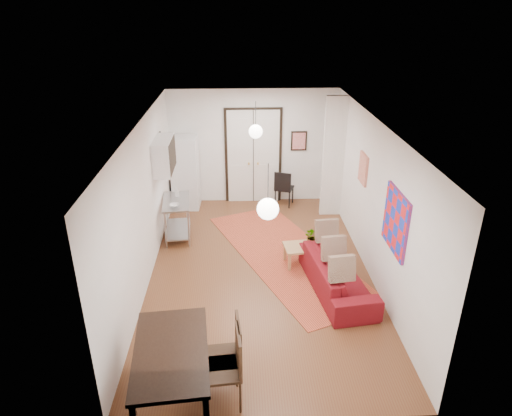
{
  "coord_description": "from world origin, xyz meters",
  "views": [
    {
      "loc": [
        -0.39,
        -7.59,
        4.82
      ],
      "look_at": [
        -0.07,
        0.23,
        1.25
      ],
      "focal_mm": 32.0,
      "sensor_mm": 36.0,
      "label": 1
    }
  ],
  "objects_px": {
    "coffee_table": "(308,248)",
    "black_side_chair": "(284,184)",
    "fridge": "(185,173)",
    "dining_table": "(171,356)",
    "dining_chair_far": "(220,357)",
    "dining_chair_near": "(221,345)",
    "kitchen_counter": "(177,214)",
    "sofa": "(337,275)"
  },
  "relations": [
    {
      "from": "dining_chair_near",
      "to": "dining_chair_far",
      "type": "height_order",
      "value": "same"
    },
    {
      "from": "dining_table",
      "to": "dining_chair_near",
      "type": "xyz_separation_m",
      "value": [
        0.6,
        0.33,
        -0.15
      ]
    },
    {
      "from": "fridge",
      "to": "dining_chair_near",
      "type": "distance_m",
      "value": 6.06
    },
    {
      "from": "coffee_table",
      "to": "dining_chair_far",
      "type": "relative_size",
      "value": 0.9
    },
    {
      "from": "dining_table",
      "to": "black_side_chair",
      "type": "height_order",
      "value": "black_side_chair"
    },
    {
      "from": "coffee_table",
      "to": "black_side_chair",
      "type": "bearing_deg",
      "value": 93.43
    },
    {
      "from": "coffee_table",
      "to": "fridge",
      "type": "xyz_separation_m",
      "value": [
        -2.66,
        2.92,
        0.55
      ]
    },
    {
      "from": "dining_chair_far",
      "to": "black_side_chair",
      "type": "relative_size",
      "value": 1.17
    },
    {
      "from": "sofa",
      "to": "dining_chair_near",
      "type": "distance_m",
      "value": 2.95
    },
    {
      "from": "dining_chair_near",
      "to": "fridge",
      "type": "bearing_deg",
      "value": -175.57
    },
    {
      "from": "coffee_table",
      "to": "black_side_chair",
      "type": "relative_size",
      "value": 1.05
    },
    {
      "from": "kitchen_counter",
      "to": "dining_chair_far",
      "type": "relative_size",
      "value": 1.07
    },
    {
      "from": "fridge",
      "to": "dining_chair_near",
      "type": "relative_size",
      "value": 1.66
    },
    {
      "from": "sofa",
      "to": "black_side_chair",
      "type": "height_order",
      "value": "black_side_chair"
    },
    {
      "from": "kitchen_counter",
      "to": "black_side_chair",
      "type": "relative_size",
      "value": 1.25
    },
    {
      "from": "dining_chair_far",
      "to": "dining_table",
      "type": "bearing_deg",
      "value": -84.81
    },
    {
      "from": "dining_chair_near",
      "to": "dining_chair_far",
      "type": "xyz_separation_m",
      "value": [
        0.0,
        -0.22,
        0.0
      ]
    },
    {
      "from": "fridge",
      "to": "dining_table",
      "type": "distance_m",
      "value": 6.32
    },
    {
      "from": "sofa",
      "to": "fridge",
      "type": "xyz_separation_m",
      "value": [
        -3.06,
        3.84,
        0.6
      ]
    },
    {
      "from": "coffee_table",
      "to": "dining_chair_far",
      "type": "xyz_separation_m",
      "value": [
        -1.62,
        -3.27,
        0.28
      ]
    },
    {
      "from": "kitchen_counter",
      "to": "fridge",
      "type": "height_order",
      "value": "fridge"
    },
    {
      "from": "dining_chair_far",
      "to": "black_side_chair",
      "type": "xyz_separation_m",
      "value": [
        1.44,
        6.28,
        -0.09
      ]
    },
    {
      "from": "coffee_table",
      "to": "kitchen_counter",
      "type": "distance_m",
      "value": 3.01
    },
    {
      "from": "black_side_chair",
      "to": "dining_chair_far",
      "type": "bearing_deg",
      "value": 97.31
    },
    {
      "from": "dining_chair_far",
      "to": "dining_chair_near",
      "type": "bearing_deg",
      "value": 174.55
    },
    {
      "from": "dining_table",
      "to": "dining_chair_far",
      "type": "xyz_separation_m",
      "value": [
        0.6,
        0.11,
        -0.15
      ]
    },
    {
      "from": "dining_chair_near",
      "to": "kitchen_counter",
      "type": "bearing_deg",
      "value": -171.45
    },
    {
      "from": "fridge",
      "to": "dining_chair_near",
      "type": "xyz_separation_m",
      "value": [
        1.04,
        -5.97,
        -0.27
      ]
    },
    {
      "from": "coffee_table",
      "to": "dining_chair_near",
      "type": "distance_m",
      "value": 3.47
    },
    {
      "from": "black_side_chair",
      "to": "dining_table",
      "type": "bearing_deg",
      "value": 92.52
    },
    {
      "from": "kitchen_counter",
      "to": "dining_chair_near",
      "type": "height_order",
      "value": "dining_chair_near"
    },
    {
      "from": "dining_chair_far",
      "to": "black_side_chair",
      "type": "bearing_deg",
      "value": 161.59
    },
    {
      "from": "kitchen_counter",
      "to": "coffee_table",
      "type": "bearing_deg",
      "value": -31.08
    },
    {
      "from": "dining_table",
      "to": "dining_chair_far",
      "type": "bearing_deg",
      "value": 10.64
    },
    {
      "from": "dining_table",
      "to": "dining_chair_near",
      "type": "relative_size",
      "value": 1.53
    },
    {
      "from": "fridge",
      "to": "dining_chair_far",
      "type": "xyz_separation_m",
      "value": [
        1.04,
        -6.19,
        -0.27
      ]
    },
    {
      "from": "coffee_table",
      "to": "dining_table",
      "type": "height_order",
      "value": "dining_table"
    },
    {
      "from": "sofa",
      "to": "coffee_table",
      "type": "relative_size",
      "value": 2.19
    },
    {
      "from": "dining_table",
      "to": "black_side_chair",
      "type": "bearing_deg",
      "value": 72.25
    },
    {
      "from": "kitchen_counter",
      "to": "dining_chair_far",
      "type": "height_order",
      "value": "dining_chair_far"
    },
    {
      "from": "fridge",
      "to": "dining_chair_near",
      "type": "height_order",
      "value": "fridge"
    },
    {
      "from": "dining_chair_far",
      "to": "kitchen_counter",
      "type": "bearing_deg",
      "value": -172.1
    }
  ]
}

